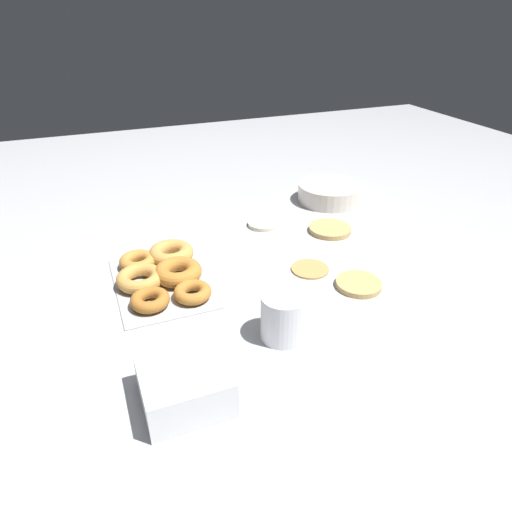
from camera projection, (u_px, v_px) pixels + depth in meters
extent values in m
plane|color=#B2B5BA|center=(297.00, 268.00, 1.11)|extent=(3.00, 3.00, 0.00)
cylinder|color=tan|center=(330.00, 229.00, 1.28)|extent=(0.12, 0.12, 0.01)
cylinder|color=tan|center=(310.00, 268.00, 1.10)|extent=(0.09, 0.09, 0.01)
cylinder|color=tan|center=(359.00, 284.00, 1.03)|extent=(0.10, 0.10, 0.01)
cylinder|color=beige|center=(264.00, 224.00, 1.31)|extent=(0.09, 0.09, 0.01)
cube|color=#ADAFB5|center=(162.00, 282.00, 1.05)|extent=(0.29, 0.21, 0.01)
torus|color=#C68438|center=(138.00, 261.00, 1.10)|extent=(0.09, 0.09, 0.03)
torus|color=#D19347|center=(140.00, 278.00, 1.03)|extent=(0.11, 0.11, 0.03)
torus|color=#AD6B28|center=(150.00, 300.00, 0.96)|extent=(0.08, 0.08, 0.03)
torus|color=#D19347|center=(171.00, 253.00, 1.12)|extent=(0.11, 0.11, 0.04)
torus|color=#B7752D|center=(178.00, 272.00, 1.05)|extent=(0.11, 0.11, 0.04)
torus|color=#B7752D|center=(193.00, 292.00, 0.98)|extent=(0.08, 0.08, 0.03)
cylinder|color=silver|center=(330.00, 193.00, 1.46)|extent=(0.20, 0.20, 0.06)
cube|color=white|center=(186.00, 395.00, 0.74)|extent=(0.13, 0.14, 0.02)
cube|color=white|center=(185.00, 384.00, 0.73)|extent=(0.13, 0.14, 0.02)
cube|color=white|center=(183.00, 373.00, 0.72)|extent=(0.13, 0.14, 0.02)
cylinder|color=white|center=(283.00, 317.00, 0.86)|extent=(0.09, 0.09, 0.09)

